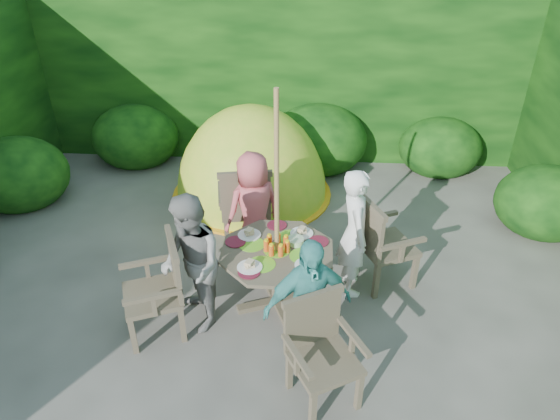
# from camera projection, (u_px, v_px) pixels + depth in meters

# --- Properties ---
(ground) EXTENTS (60.00, 60.00, 0.00)m
(ground) POSITION_uv_depth(u_px,v_px,m) (253.00, 315.00, 4.86)
(ground) COLOR #4D4B45
(ground) RESTS_ON ground
(hedge_enclosure) EXTENTS (9.00, 9.00, 2.50)m
(hedge_enclosure) POSITION_uv_depth(u_px,v_px,m) (265.00, 141.00, 5.35)
(hedge_enclosure) COLOR black
(hedge_enclosure) RESTS_ON ground
(patio_table) EXTENTS (1.47, 1.47, 0.78)m
(patio_table) POSITION_uv_depth(u_px,v_px,m) (277.00, 259.00, 4.71)
(patio_table) COLOR #433B2C
(patio_table) RESTS_ON ground
(parasol_pole) EXTENTS (0.06, 0.06, 2.20)m
(parasol_pole) POSITION_uv_depth(u_px,v_px,m) (277.00, 209.00, 4.43)
(parasol_pole) COLOR olive
(parasol_pole) RESTS_ON ground
(garden_chair_right) EXTENTS (0.70, 0.73, 0.96)m
(garden_chair_right) POSITION_uv_depth(u_px,v_px,m) (380.00, 242.00, 5.03)
(garden_chair_right) COLOR #433B2C
(garden_chair_right) RESTS_ON ground
(garden_chair_left) EXTENTS (0.67, 0.70, 0.93)m
(garden_chair_left) POSITION_uv_depth(u_px,v_px,m) (160.00, 287.00, 4.45)
(garden_chair_left) COLOR #433B2C
(garden_chair_left) RESTS_ON ground
(garden_chair_back) EXTENTS (0.68, 0.63, 0.99)m
(garden_chair_back) POSITION_uv_depth(u_px,v_px,m) (245.00, 205.00, 5.61)
(garden_chair_back) COLOR #433B2C
(garden_chair_back) RESTS_ON ground
(garden_chair_front) EXTENTS (0.68, 0.66, 0.88)m
(garden_chair_front) POSITION_uv_depth(u_px,v_px,m) (320.00, 349.00, 3.86)
(garden_chair_front) COLOR #433B2C
(garden_chair_front) RESTS_ON ground
(child_right) EXTENTS (0.38, 0.53, 1.36)m
(child_right) POSITION_uv_depth(u_px,v_px,m) (355.00, 233.00, 4.86)
(child_right) COLOR white
(child_right) RESTS_ON ground
(child_left) EXTENTS (0.76, 0.82, 1.35)m
(child_left) POSITION_uv_depth(u_px,v_px,m) (192.00, 265.00, 4.43)
(child_left) COLOR gray
(child_left) RESTS_ON ground
(child_back) EXTENTS (0.75, 0.69, 1.29)m
(child_back) POSITION_uv_depth(u_px,v_px,m) (254.00, 209.00, 5.31)
(child_back) COLOR #D3575E
(child_back) RESTS_ON ground
(child_front) EXTENTS (0.81, 0.57, 1.28)m
(child_front) POSITION_uv_depth(u_px,v_px,m) (308.00, 307.00, 4.02)
(child_front) COLOR teal
(child_front) RESTS_ON ground
(dome_tent) EXTENTS (2.62, 2.62, 2.49)m
(dome_tent) POSITION_uv_depth(u_px,v_px,m) (252.00, 194.00, 6.91)
(dome_tent) COLOR #A1D228
(dome_tent) RESTS_ON ground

